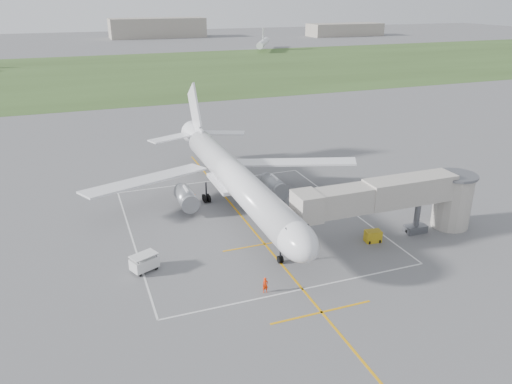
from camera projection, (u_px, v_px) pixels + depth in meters
name	position (u px, v px, depth m)	size (l,w,h in m)	color
ground	(237.00, 211.00, 65.63)	(700.00, 700.00, 0.00)	#5E5E61
grass_strip	(122.00, 73.00, 178.69)	(700.00, 120.00, 0.02)	#344E22
apron_markings	(252.00, 229.00, 60.57)	(28.20, 60.00, 0.01)	orange
airliner	(235.00, 178.00, 64.65)	(38.93, 46.75, 13.52)	silver
jet_bridge	(403.00, 198.00, 57.25)	(23.40, 5.00, 7.20)	#B0A89F
gpu_unit	(373.00, 236.00, 57.29)	(1.96, 1.50, 1.36)	#B69416
baggage_cart	(144.00, 263.00, 51.11)	(3.10, 2.55, 1.86)	silver
ramp_worker_nose	(265.00, 285.00, 47.46)	(0.58, 0.38, 1.58)	red
ramp_worker_wing	(194.00, 201.00, 66.37)	(0.94, 0.73, 1.93)	#FF6908
distant_hangars	(65.00, 33.00, 289.09)	(345.00, 49.00, 12.00)	gray
distant_aircraft	(124.00, 50.00, 218.22)	(160.15, 49.11, 8.85)	silver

